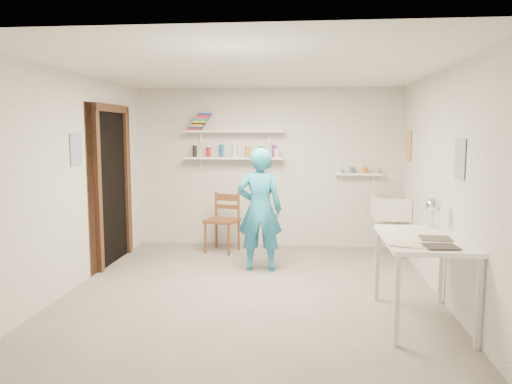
# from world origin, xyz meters

# --- Properties ---
(floor) EXTENTS (4.00, 4.50, 0.02)m
(floor) POSITION_xyz_m (0.00, 0.00, -0.01)
(floor) COLOR slate
(floor) RESTS_ON ground
(ceiling) EXTENTS (4.00, 4.50, 0.02)m
(ceiling) POSITION_xyz_m (0.00, 0.00, 2.41)
(ceiling) COLOR silver
(ceiling) RESTS_ON wall_back
(wall_back) EXTENTS (4.00, 0.02, 2.40)m
(wall_back) POSITION_xyz_m (0.00, 2.26, 1.20)
(wall_back) COLOR silver
(wall_back) RESTS_ON ground
(wall_front) EXTENTS (4.00, 0.02, 2.40)m
(wall_front) POSITION_xyz_m (0.00, -2.26, 1.20)
(wall_front) COLOR silver
(wall_front) RESTS_ON ground
(wall_left) EXTENTS (0.02, 4.50, 2.40)m
(wall_left) POSITION_xyz_m (-2.01, 0.00, 1.20)
(wall_left) COLOR silver
(wall_left) RESTS_ON ground
(wall_right) EXTENTS (0.02, 4.50, 2.40)m
(wall_right) POSITION_xyz_m (2.01, 0.00, 1.20)
(wall_right) COLOR silver
(wall_right) RESTS_ON ground
(doorway_recess) EXTENTS (0.02, 0.90, 2.00)m
(doorway_recess) POSITION_xyz_m (-1.99, 1.05, 1.00)
(doorway_recess) COLOR black
(doorway_recess) RESTS_ON wall_left
(corridor_box) EXTENTS (1.40, 1.50, 2.10)m
(corridor_box) POSITION_xyz_m (-2.70, 1.05, 1.05)
(corridor_box) COLOR brown
(corridor_box) RESTS_ON ground
(door_lintel) EXTENTS (0.06, 1.05, 0.10)m
(door_lintel) POSITION_xyz_m (-1.97, 1.05, 2.05)
(door_lintel) COLOR brown
(door_lintel) RESTS_ON wall_left
(door_jamb_near) EXTENTS (0.06, 0.10, 2.00)m
(door_jamb_near) POSITION_xyz_m (-1.97, 0.55, 1.00)
(door_jamb_near) COLOR brown
(door_jamb_near) RESTS_ON ground
(door_jamb_far) EXTENTS (0.06, 0.10, 2.00)m
(door_jamb_far) POSITION_xyz_m (-1.97, 1.55, 1.00)
(door_jamb_far) COLOR brown
(door_jamb_far) RESTS_ON ground
(shelf_lower) EXTENTS (1.50, 0.22, 0.03)m
(shelf_lower) POSITION_xyz_m (-0.50, 2.13, 1.35)
(shelf_lower) COLOR white
(shelf_lower) RESTS_ON wall_back
(shelf_upper) EXTENTS (1.50, 0.22, 0.03)m
(shelf_upper) POSITION_xyz_m (-0.50, 2.13, 1.75)
(shelf_upper) COLOR white
(shelf_upper) RESTS_ON wall_back
(ledge_shelf) EXTENTS (0.70, 0.14, 0.03)m
(ledge_shelf) POSITION_xyz_m (1.35, 2.17, 1.12)
(ledge_shelf) COLOR white
(ledge_shelf) RESTS_ON wall_back
(poster_left) EXTENTS (0.01, 0.28, 0.36)m
(poster_left) POSITION_xyz_m (-1.99, 0.05, 1.55)
(poster_left) COLOR #334C7F
(poster_left) RESTS_ON wall_left
(poster_right_a) EXTENTS (0.01, 0.34, 0.42)m
(poster_right_a) POSITION_xyz_m (1.99, 1.80, 1.55)
(poster_right_a) COLOR #995933
(poster_right_a) RESTS_ON wall_right
(poster_right_b) EXTENTS (0.01, 0.30, 0.38)m
(poster_right_b) POSITION_xyz_m (1.99, -0.55, 1.50)
(poster_right_b) COLOR #3F724C
(poster_right_b) RESTS_ON wall_right
(belfast_sink) EXTENTS (0.48, 0.60, 0.30)m
(belfast_sink) POSITION_xyz_m (1.75, 1.70, 0.70)
(belfast_sink) COLOR white
(belfast_sink) RESTS_ON wall_right
(man) EXTENTS (0.58, 0.39, 1.55)m
(man) POSITION_xyz_m (0.00, 0.84, 0.78)
(man) COLOR teal
(man) RESTS_ON ground
(wall_clock) EXTENTS (0.28, 0.04, 0.28)m
(wall_clock) POSITION_xyz_m (0.01, 1.06, 1.04)
(wall_clock) COLOR #D0B68E
(wall_clock) RESTS_ON man
(wooden_chair) EXTENTS (0.53, 0.52, 0.92)m
(wooden_chair) POSITION_xyz_m (-0.63, 1.74, 0.46)
(wooden_chair) COLOR brown
(wooden_chair) RESTS_ON ground
(work_table) EXTENTS (0.72, 1.20, 0.80)m
(work_table) POSITION_xyz_m (1.64, -0.76, 0.40)
(work_table) COLOR white
(work_table) RESTS_ON ground
(desk_lamp) EXTENTS (0.15, 0.15, 0.15)m
(desk_lamp) POSITION_xyz_m (1.84, -0.28, 1.02)
(desk_lamp) COLOR silver
(desk_lamp) RESTS_ON work_table
(spray_cans) EXTENTS (1.26, 0.06, 0.17)m
(spray_cans) POSITION_xyz_m (-0.50, 2.13, 1.45)
(spray_cans) COLOR black
(spray_cans) RESTS_ON shelf_lower
(book_stack) EXTENTS (0.34, 0.14, 0.25)m
(book_stack) POSITION_xyz_m (-1.02, 2.13, 1.89)
(book_stack) COLOR red
(book_stack) RESTS_ON shelf_upper
(ledge_pots) EXTENTS (0.48, 0.07, 0.09)m
(ledge_pots) POSITION_xyz_m (1.35, 2.17, 1.18)
(ledge_pots) COLOR silver
(ledge_pots) RESTS_ON ledge_shelf
(papers) EXTENTS (0.30, 0.22, 0.02)m
(papers) POSITION_xyz_m (1.64, -0.76, 0.81)
(papers) COLOR silver
(papers) RESTS_ON work_table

